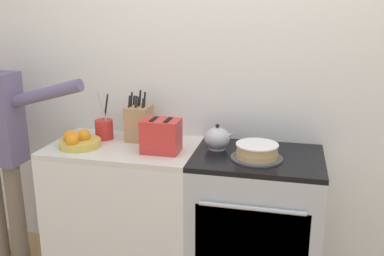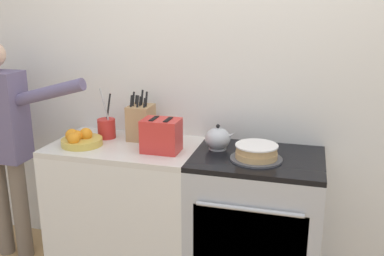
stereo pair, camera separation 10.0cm
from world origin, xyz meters
TOP-DOWN VIEW (x-y plane):
  - wall_back at (0.00, 0.61)m, footprint 8.00×0.04m
  - counter_cabinet at (-0.61, 0.29)m, footprint 0.93×0.59m
  - stove_range at (0.23, 0.29)m, footprint 0.76×0.62m
  - layer_cake at (0.23, 0.24)m, footprint 0.30×0.30m
  - tea_kettle at (-0.02, 0.36)m, footprint 0.19×0.16m
  - knife_block at (-0.55, 0.43)m, footprint 0.15×0.17m
  - utensil_crock at (-0.78, 0.39)m, footprint 0.12×0.12m
  - fruit_bowl at (-0.87, 0.20)m, footprint 0.26×0.26m
  - toaster at (-0.34, 0.23)m, footprint 0.24×0.16m

SIDE VIEW (x-z plane):
  - counter_cabinet at x=-0.61m, z-range 0.00..0.90m
  - stove_range at x=0.23m, z-range 0.00..0.90m
  - fruit_bowl at x=-0.87m, z-range 0.88..0.99m
  - layer_cake at x=0.23m, z-range 0.90..0.99m
  - tea_kettle at x=-0.02m, z-range 0.89..1.04m
  - utensil_crock at x=-0.78m, z-range 0.80..1.14m
  - toaster at x=-0.34m, z-range 0.90..1.10m
  - knife_block at x=-0.55m, z-range 0.85..1.18m
  - wall_back at x=0.00m, z-range 0.00..2.60m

